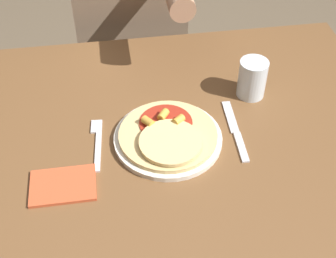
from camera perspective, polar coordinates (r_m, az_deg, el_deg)
The scene contains 8 objects.
dining_table at distance 1.23m, azimuth 0.73°, elevation -5.02°, with size 1.18×0.96×0.73m.
plate at distance 1.16m, azimuth -0.00°, elevation -1.17°, with size 0.27×0.27×0.01m.
pizza at distance 1.14m, azimuth 0.03°, elevation -0.76°, with size 0.24×0.24×0.04m.
fork at distance 1.17m, azimuth -8.60°, elevation -1.44°, with size 0.03×0.18×0.00m.
knife at distance 1.20m, azimuth 8.24°, elevation -0.26°, with size 0.03×0.22×0.00m.
drinking_glass at distance 1.28m, azimuth 10.23°, elevation 6.08°, with size 0.08×0.08×0.11m.
napkin at distance 1.09m, azimuth -12.68°, elevation -6.71°, with size 0.15×0.10×0.01m.
person_diner at distance 1.67m, azimuth -4.62°, elevation 14.73°, with size 0.37×0.52×1.27m.
Camera 1 is at (-0.13, -0.79, 1.57)m, focal length 50.00 mm.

